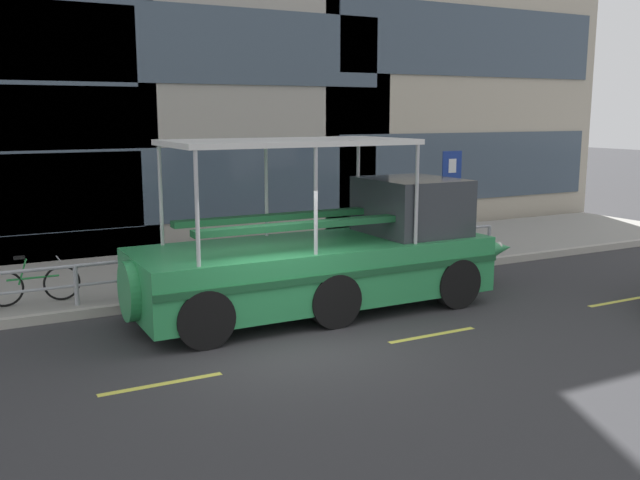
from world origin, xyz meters
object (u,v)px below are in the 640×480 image
duck_tour_boat (337,255)px  leaned_bicycle (33,285)px  parking_sign (451,184)px  pedestrian_near_bow (389,221)px

duck_tour_boat → leaned_bicycle: bearing=155.3°
parking_sign → duck_tour_boat: size_ratio=0.31×
leaned_bicycle → pedestrian_near_bow: pedestrian_near_bow is taller
leaned_bicycle → duck_tour_boat: size_ratio=0.20×
leaned_bicycle → pedestrian_near_bow: (8.47, 0.39, 0.59)m
duck_tour_boat → pedestrian_near_bow: 4.22m
parking_sign → leaned_bicycle: bearing=-178.9°
parking_sign → leaned_bicycle: size_ratio=1.54×
duck_tour_boat → parking_sign: bearing=28.6°
duck_tour_boat → pedestrian_near_bow: bearing=42.6°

